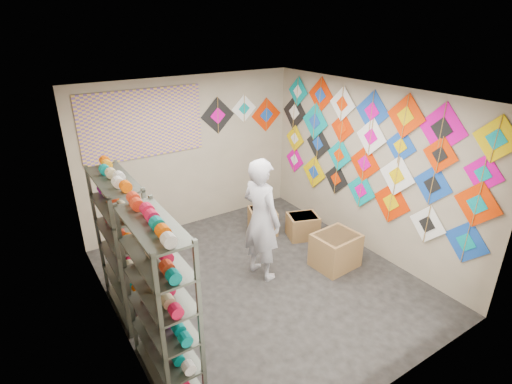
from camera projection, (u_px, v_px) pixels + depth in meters
ground at (261, 281)px, 5.90m from camera, size 4.50×4.50×0.00m
room_walls at (262, 177)px, 5.23m from camera, size 4.50×4.50×4.50m
shelf_rack_front at (161, 304)px, 3.97m from camera, size 0.40×1.10×1.90m
shelf_rack_back at (123, 247)px, 4.97m from camera, size 0.40×1.10×1.90m
string_spools at (139, 265)px, 4.43m from camera, size 0.12×2.36×0.12m
kite_wall_display at (368, 151)px, 6.21m from camera, size 0.06×4.34×2.07m
back_wall_kites at (243, 114)px, 7.37m from camera, size 1.72×0.02×0.78m
poster at (143, 124)px, 6.40m from camera, size 2.00×0.01×1.10m
shopkeeper at (261, 219)px, 5.70m from camera, size 0.83×0.69×1.84m
carton_a at (335, 250)px, 6.16m from camera, size 0.69×0.59×0.54m
carton_b at (303, 226)px, 7.00m from camera, size 0.62×0.57×0.42m
carton_c at (263, 221)px, 7.17m from camera, size 0.60×0.62×0.43m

